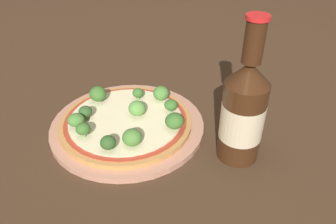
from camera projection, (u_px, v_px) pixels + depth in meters
The scene contains 15 objects.
ground_plane at pixel (135, 131), 0.64m from camera, with size 3.00×3.00×0.00m, color #3D2819.
plate at pixel (128, 125), 0.64m from camera, with size 0.30×0.30×0.01m.
pizza at pixel (126, 121), 0.63m from camera, with size 0.25×0.25×0.01m.
broccoli_floret_0 at pixel (83, 129), 0.57m from camera, with size 0.03×0.03×0.03m.
broccoli_floret_1 at pixel (138, 93), 0.68m from camera, with size 0.02×0.02×0.03m.
broccoli_floret_2 at pixel (98, 94), 0.67m from camera, with size 0.03×0.03×0.03m.
broccoli_floret_3 at pixel (137, 108), 0.63m from camera, with size 0.03×0.03×0.03m.
broccoli_floret_4 at pixel (175, 121), 0.59m from camera, with size 0.04×0.04×0.03m.
broccoli_floret_5 at pixel (132, 137), 0.56m from camera, with size 0.03×0.03×0.03m.
broccoli_floret_6 at pixel (85, 112), 0.62m from camera, with size 0.03×0.03×0.03m.
broccoli_floret_7 at pixel (108, 143), 0.55m from camera, with size 0.03×0.03×0.03m.
broccoli_floret_8 at pixel (76, 120), 0.60m from camera, with size 0.03×0.03×0.03m.
broccoli_floret_9 at pixel (171, 105), 0.64m from camera, with size 0.03×0.03×0.03m.
broccoli_floret_10 at pixel (161, 93), 0.68m from camera, with size 0.03×0.03×0.03m.
beer_bottle at pixel (243, 111), 0.53m from camera, with size 0.07×0.07×0.25m.
Camera 1 is at (0.46, -0.22, 0.39)m, focal length 35.00 mm.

